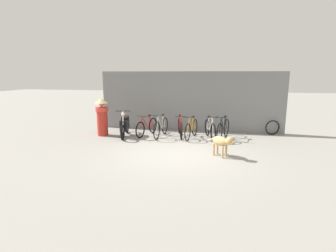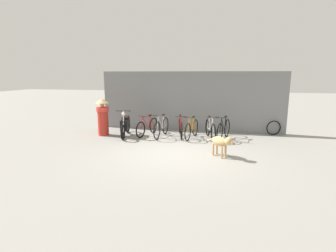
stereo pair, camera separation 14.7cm
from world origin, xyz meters
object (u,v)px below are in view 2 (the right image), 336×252
at_px(bicycle_4, 210,129).
at_px(bicycle_1, 161,127).
at_px(person_in_robes, 103,116).
at_px(bicycle_0, 147,127).
at_px(bicycle_2, 181,128).
at_px(bicycle_5, 224,129).
at_px(spare_tire_left, 274,128).
at_px(bicycle_3, 192,129).
at_px(motorcycle, 125,125).
at_px(stray_dog, 222,142).

bearing_deg(bicycle_4, bicycle_1, -104.43).
bearing_deg(person_in_robes, bicycle_4, -172.56).
height_order(bicycle_0, bicycle_2, bicycle_2).
distance_m(bicycle_1, bicycle_5, 2.50).
relative_size(bicycle_0, person_in_robes, 1.08).
height_order(bicycle_0, spare_tire_left, bicycle_0).
xyz_separation_m(bicycle_3, spare_tire_left, (3.31, 1.21, -0.06)).
height_order(bicycle_3, spare_tire_left, bicycle_3).
bearing_deg(bicycle_0, motorcycle, -52.68).
xyz_separation_m(bicycle_3, bicycle_4, (0.74, 0.06, 0.00)).
xyz_separation_m(bicycle_2, bicycle_3, (0.49, -0.21, 0.00)).
distance_m(bicycle_1, bicycle_2, 0.79).
xyz_separation_m(bicycle_0, bicycle_5, (3.13, -0.01, 0.03)).
bearing_deg(bicycle_5, bicycle_3, -68.71).
bearing_deg(bicycle_3, person_in_robes, -74.66).
relative_size(motorcycle, person_in_robes, 1.20).
bearing_deg(bicycle_4, spare_tire_left, 98.21).
bearing_deg(motorcycle, bicycle_0, 100.39).
bearing_deg(bicycle_0, bicycle_4, 103.69).
relative_size(bicycle_1, stray_dog, 2.03).
xyz_separation_m(motorcycle, person_in_robes, (-0.97, -0.02, 0.37)).
distance_m(person_in_robes, spare_tire_left, 7.17).
bearing_deg(bicycle_5, bicycle_2, -76.88).
xyz_separation_m(bicycle_0, bicycle_1, (0.63, -0.11, 0.03)).
relative_size(bicycle_2, spare_tire_left, 2.76).
bearing_deg(bicycle_4, motorcycle, -101.07).
distance_m(bicycle_1, bicycle_3, 1.25).
bearing_deg(bicycle_2, bicycle_5, 74.13).
bearing_deg(bicycle_1, spare_tire_left, 111.15).
bearing_deg(bicycle_1, bicycle_2, 110.87).
distance_m(bicycle_4, person_in_robes, 4.46).
bearing_deg(person_in_robes, bicycle_5, -172.36).
relative_size(stray_dog, person_in_robes, 0.56).
xyz_separation_m(stray_dog, person_in_robes, (-4.88, 1.99, 0.35)).
relative_size(bicycle_2, motorcycle, 0.93).
bearing_deg(bicycle_2, spare_tire_left, 92.00).
bearing_deg(stray_dog, person_in_robes, -158.82).
bearing_deg(bicycle_5, person_in_robes, -69.56).
height_order(bicycle_2, bicycle_5, bicycle_5).
height_order(motorcycle, person_in_robes, person_in_robes).
xyz_separation_m(bicycle_1, person_in_robes, (-2.44, -0.26, 0.44)).
distance_m(motorcycle, stray_dog, 4.40).
distance_m(bicycle_3, spare_tire_left, 3.52).
height_order(bicycle_2, bicycle_3, bicycle_2).
bearing_deg(bicycle_2, person_in_robes, -94.62).
distance_m(bicycle_0, bicycle_5, 3.13).
distance_m(bicycle_3, person_in_robes, 3.73).
xyz_separation_m(bicycle_2, motorcycle, (-2.24, -0.44, 0.09)).
distance_m(bicycle_1, bicycle_4, 1.99).
relative_size(bicycle_3, bicycle_5, 0.98).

